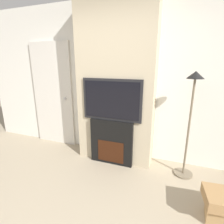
# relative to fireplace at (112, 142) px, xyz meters

# --- Properties ---
(wall_back) EXTENTS (6.00, 0.06, 2.70)m
(wall_back) POSITION_rel_fireplace_xyz_m (0.00, 0.41, 0.96)
(wall_back) COLOR silver
(wall_back) RESTS_ON ground_plane
(chimney_breast) EXTENTS (1.28, 0.38, 2.70)m
(chimney_breast) POSITION_rel_fireplace_xyz_m (0.00, 0.19, 0.96)
(chimney_breast) COLOR #BCAD8E
(chimney_breast) RESTS_ON ground_plane
(fireplace) EXTENTS (0.73, 0.15, 0.78)m
(fireplace) POSITION_rel_fireplace_xyz_m (0.00, 0.00, 0.00)
(fireplace) COLOR black
(fireplace) RESTS_ON ground_plane
(television) EXTENTS (0.98, 0.07, 0.67)m
(television) POSITION_rel_fireplace_xyz_m (0.00, -0.00, 0.72)
(television) COLOR black
(television) RESTS_ON fireplace
(floor_lamp) EXTENTS (0.28, 0.28, 1.57)m
(floor_lamp) POSITION_rel_fireplace_xyz_m (1.16, 0.05, 0.68)
(floor_lamp) COLOR #726651
(floor_lamp) RESTS_ON ground_plane
(entry_door) EXTENTS (0.91, 0.09, 2.07)m
(entry_door) POSITION_rel_fireplace_xyz_m (-1.42, 0.36, 0.65)
(entry_door) COLOR silver
(entry_door) RESTS_ON ground_plane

